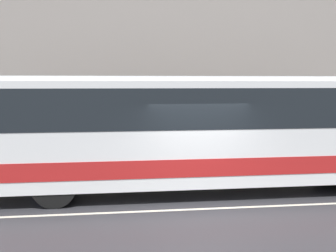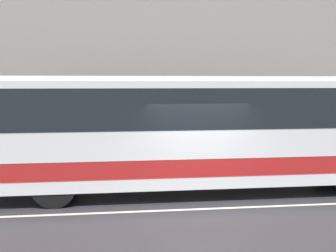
% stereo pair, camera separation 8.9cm
% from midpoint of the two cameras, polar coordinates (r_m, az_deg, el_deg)
% --- Properties ---
extents(ground_plane, '(60.00, 60.00, 0.00)m').
position_cam_midpoint_polar(ground_plane, '(11.39, 4.50, -10.06)').
color(ground_plane, '#333338').
extents(sidewalk, '(60.00, 2.77, 0.14)m').
position_cam_midpoint_polar(sidewalk, '(16.54, 0.37, -4.94)').
color(sidewalk, '#A09E99').
rests_on(sidewalk, ground_plane).
extents(building_facade, '(60.00, 0.35, 12.39)m').
position_cam_midpoint_polar(building_facade, '(18.03, -0.37, 14.80)').
color(building_facade, gray).
rests_on(building_facade, ground_plane).
extents(lane_stripe, '(54.00, 0.14, 0.01)m').
position_cam_midpoint_polar(lane_stripe, '(11.39, 4.50, -10.05)').
color(lane_stripe, beige).
rests_on(lane_stripe, ground_plane).
extents(transit_bus, '(12.31, 2.60, 3.18)m').
position_cam_midpoint_polar(transit_bus, '(12.84, 3.73, -0.16)').
color(transit_bus, white).
rests_on(transit_bus, ground_plane).
extents(pedestrian_waiting, '(0.36, 0.36, 1.70)m').
position_cam_midpoint_polar(pedestrian_waiting, '(16.59, -15.45, -2.07)').
color(pedestrian_waiting, navy).
rests_on(pedestrian_waiting, sidewalk).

